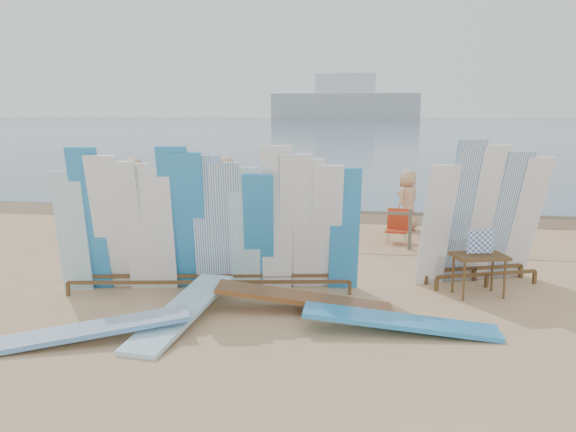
% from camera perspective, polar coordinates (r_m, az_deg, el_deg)
% --- Properties ---
extents(ground, '(160.00, 160.00, 0.00)m').
position_cam_1_polar(ground, '(10.93, 1.18, -6.26)').
color(ground, tan).
rests_on(ground, ground).
extents(ocean, '(320.00, 240.00, 0.02)m').
position_cam_1_polar(ocean, '(138.43, 8.83, 8.51)').
color(ocean, '#415C75').
rests_on(ocean, ground).
extents(wet_sand_strip, '(40.00, 2.60, 0.01)m').
position_cam_1_polar(wet_sand_strip, '(17.92, 4.46, 0.09)').
color(wet_sand_strip, brown).
rests_on(wet_sand_strip, ground).
extents(distant_ship, '(45.00, 8.00, 14.00)m').
position_cam_1_polar(distant_ship, '(190.88, 5.38, 10.52)').
color(distant_ship, '#999EA3').
rests_on(distant_ship, ocean).
extents(fence, '(12.08, 0.08, 0.90)m').
position_cam_1_polar(fence, '(13.69, 2.97, -0.26)').
color(fence, '#706955').
rests_on(fence, ground).
extents(main_surfboard_rack, '(5.04, 1.43, 2.49)m').
position_cam_1_polar(main_surfboard_rack, '(10.22, -7.45, -1.03)').
color(main_surfboard_rack, brown).
rests_on(main_surfboard_rack, ground).
extents(side_surfboard_rack, '(2.31, 1.45, 2.58)m').
position_cam_1_polar(side_surfboard_rack, '(11.12, 17.82, -0.30)').
color(side_surfboard_rack, brown).
rests_on(side_surfboard_rack, ground).
extents(vendor_table, '(0.98, 0.82, 1.12)m').
position_cam_1_polar(vendor_table, '(10.57, 17.40, -5.19)').
color(vendor_table, brown).
rests_on(vendor_table, ground).
extents(flat_board_d, '(2.72, 0.68, 0.31)m').
position_cam_1_polar(flat_board_d, '(8.73, 10.45, -10.65)').
color(flat_board_d, '#2885C9').
rests_on(flat_board_d, ground).
extents(flat_board_b, '(0.86, 2.74, 0.36)m').
position_cam_1_polar(flat_board_b, '(9.08, -9.86, -9.82)').
color(flat_board_b, '#8CCBE1').
rests_on(flat_board_b, ground).
extents(flat_board_e, '(2.67, 1.68, 0.31)m').
position_cam_1_polar(flat_board_e, '(8.70, -18.27, -11.07)').
color(flat_board_e, white).
rests_on(flat_board_e, ground).
extents(flat_board_c, '(2.73, 0.82, 0.41)m').
position_cam_1_polar(flat_board_c, '(9.46, 1.52, -8.87)').
color(flat_board_c, brown).
rests_on(flat_board_c, ground).
extents(beach_chair_left, '(0.73, 0.73, 0.82)m').
position_cam_1_polar(beach_chair_left, '(14.38, 3.43, -1.36)').
color(beach_chair_left, red).
rests_on(beach_chair_left, ground).
extents(beach_chair_right, '(0.54, 0.56, 0.78)m').
position_cam_1_polar(beach_chair_right, '(14.34, 10.14, -1.58)').
color(beach_chair_right, red).
rests_on(beach_chair_right, ground).
extents(stroller, '(0.64, 0.86, 1.12)m').
position_cam_1_polar(stroller, '(14.31, 14.68, -0.87)').
color(stroller, red).
rests_on(stroller, ground).
extents(beachgoer_11, '(1.56, 0.79, 1.60)m').
position_cam_1_polar(beachgoer_11, '(17.59, -10.12, 2.42)').
color(beachgoer_11, beige).
rests_on(beachgoer_11, ground).
extents(beachgoer_1, '(0.62, 0.67, 1.63)m').
position_cam_1_polar(beachgoer_1, '(16.67, -6.99, 2.15)').
color(beachgoer_1, '#8C6042').
rests_on(beachgoer_1, ground).
extents(beachgoer_7, '(0.61, 0.70, 1.69)m').
position_cam_1_polar(beachgoer_7, '(16.69, 15.34, 1.99)').
color(beachgoer_7, '#8C6042').
rests_on(beachgoer_7, ground).
extents(beachgoer_6, '(0.72, 0.83, 1.55)m').
position_cam_1_polar(beachgoer_6, '(15.76, 11.14, 1.44)').
color(beachgoer_6, tan).
rests_on(beachgoer_6, ground).
extents(beachgoer_3, '(0.84, 1.24, 1.77)m').
position_cam_1_polar(beachgoer_3, '(17.01, -5.81, 2.56)').
color(beachgoer_3, tan).
rests_on(beachgoer_3, ground).
extents(beachgoer_0, '(0.85, 0.94, 1.77)m').
position_cam_1_polar(beachgoer_0, '(17.10, -14.14, 2.35)').
color(beachgoer_0, tan).
rests_on(beachgoer_0, ground).
extents(beachgoer_2, '(0.43, 0.86, 1.75)m').
position_cam_1_polar(beachgoer_2, '(15.14, -1.66, 1.66)').
color(beachgoer_2, beige).
rests_on(beachgoer_2, ground).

